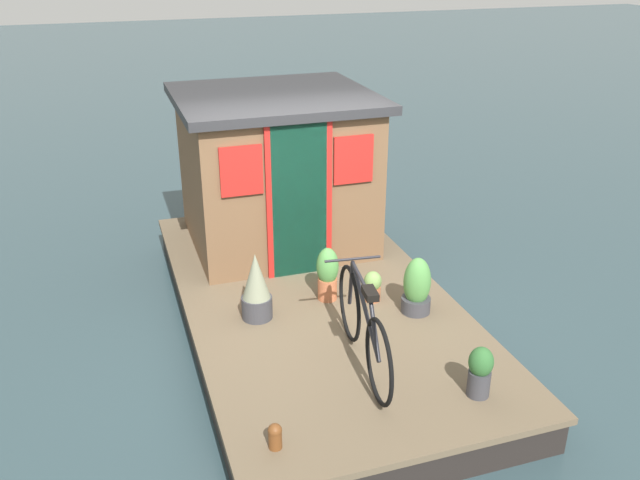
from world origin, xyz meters
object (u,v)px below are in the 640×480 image
at_px(potted_plant_thyme, 373,286).
at_px(potted_plant_rosemary, 327,273).
at_px(potted_plant_succulent, 417,288).
at_px(bicycle, 363,327).
at_px(potted_plant_basil, 256,288).
at_px(houseboat_cabin, 276,169).
at_px(potted_plant_lavender, 480,371).
at_px(mooring_bollard, 275,435).

distance_m(potted_plant_thyme, potted_plant_rosemary, 0.48).
distance_m(potted_plant_thyme, potted_plant_succulent, 0.48).
distance_m(bicycle, potted_plant_basil, 1.28).
relative_size(potted_plant_thyme, potted_plant_basil, 0.47).
bearing_deg(houseboat_cabin, potted_plant_rosemary, -176.42).
bearing_deg(potted_plant_lavender, houseboat_cabin, 12.04).
bearing_deg(potted_plant_rosemary, mooring_bollard, 151.49).
bearing_deg(houseboat_cabin, potted_plant_succulent, -158.10).
bearing_deg(bicycle, potted_plant_basil, 32.02).
distance_m(potted_plant_thyme, potted_plant_lavender, 1.74).
xyz_separation_m(potted_plant_lavender, potted_plant_succulent, (1.38, -0.10, 0.03)).
bearing_deg(potted_plant_basil, mooring_bollard, 170.55).
distance_m(houseboat_cabin, potted_plant_succulent, 2.36).
relative_size(potted_plant_basil, potted_plant_rosemary, 1.20).
relative_size(potted_plant_rosemary, potted_plant_succulent, 0.97).
distance_m(potted_plant_thyme, mooring_bollard, 2.36).
distance_m(bicycle, potted_plant_succulent, 1.10).
xyz_separation_m(potted_plant_thyme, potted_plant_lavender, (-1.73, -0.22, 0.07)).
relative_size(potted_plant_rosemary, mooring_bollard, 2.74).
bearing_deg(potted_plant_lavender, bicycle, 47.48).
bearing_deg(bicycle, potted_plant_succulent, -50.40).
distance_m(potted_plant_thyme, potted_plant_basil, 1.21).
xyz_separation_m(houseboat_cabin, mooring_bollard, (-3.57, 0.98, -0.80)).
bearing_deg(houseboat_cabin, potted_plant_thyme, -163.31).
relative_size(houseboat_cabin, potted_plant_succulent, 3.79).
bearing_deg(potted_plant_succulent, bicycle, 129.60).
height_order(potted_plant_basil, potted_plant_rosemary, potted_plant_basil).
height_order(potted_plant_thyme, potted_plant_basil, potted_plant_basil).
relative_size(potted_plant_basil, potted_plant_lavender, 1.54).
xyz_separation_m(potted_plant_rosemary, potted_plant_succulent, (-0.52, -0.75, -0.03)).
relative_size(bicycle, potted_plant_thyme, 5.16).
height_order(bicycle, potted_plant_basil, bicycle).
relative_size(houseboat_cabin, potted_plant_rosemary, 3.90).
height_order(potted_plant_rosemary, mooring_bollard, potted_plant_rosemary).
distance_m(potted_plant_succulent, mooring_bollard, 2.35).
relative_size(bicycle, mooring_bollard, 7.97).
relative_size(potted_plant_thyme, mooring_bollard, 1.54).
bearing_deg(houseboat_cabin, bicycle, -179.96).
height_order(potted_plant_basil, potted_plant_succulent, potted_plant_basil).
bearing_deg(potted_plant_thyme, bicycle, 153.42).
relative_size(potted_plant_basil, mooring_bollard, 3.30).
xyz_separation_m(potted_plant_thyme, potted_plant_rosemary, (0.17, 0.43, 0.13)).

